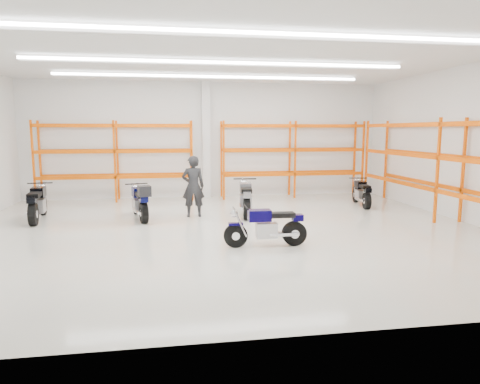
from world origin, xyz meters
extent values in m
plane|color=beige|center=(0.00, 0.00, 0.00)|extent=(14.00, 14.00, 0.00)
cube|color=white|center=(0.00, 6.00, 2.25)|extent=(14.00, 0.02, 4.50)
cube|color=white|center=(0.00, -6.00, 2.25)|extent=(14.00, 0.02, 4.50)
cube|color=white|center=(7.00, 0.00, 2.25)|extent=(0.02, 12.00, 4.50)
cube|color=white|center=(0.00, 0.00, 4.50)|extent=(14.00, 12.00, 0.02)
cube|color=white|center=(0.00, -3.00, 4.40)|extent=(10.00, 0.22, 0.10)
cube|color=white|center=(0.00, 0.50, 4.40)|extent=(10.00, 0.22, 0.10)
cube|color=white|center=(0.00, 3.50, 4.40)|extent=(10.00, 0.22, 0.10)
cylinder|color=black|center=(0.05, -1.68, 0.27)|extent=(0.55, 0.12, 0.55)
cylinder|color=black|center=(1.41, -1.72, 0.28)|extent=(0.57, 0.18, 0.56)
cylinder|color=silver|center=(0.05, -1.68, 0.27)|extent=(0.19, 0.13, 0.18)
cylinder|color=silver|center=(1.41, -1.72, 0.28)|extent=(0.20, 0.19, 0.20)
cube|color=#08033B|center=(0.05, -1.68, 0.55)|extent=(0.33, 0.14, 0.05)
cube|color=#B7B7BC|center=(0.76, -1.70, 0.38)|extent=(0.48, 0.34, 0.35)
cube|color=#A5A5AA|center=(1.10, -1.71, 0.29)|extent=(0.64, 0.13, 0.07)
cube|color=#08033B|center=(0.59, -1.70, 0.73)|extent=(0.52, 0.32, 0.25)
cube|color=black|center=(1.10, -1.71, 0.73)|extent=(0.61, 0.29, 0.11)
cube|color=#08033B|center=(1.49, -1.72, 0.65)|extent=(0.24, 0.21, 0.15)
cylinder|color=black|center=(0.28, -1.69, 0.93)|extent=(0.05, 0.64, 0.03)
sphere|color=silver|center=(0.01, -1.68, 0.78)|extent=(0.17, 0.17, 0.17)
cylinder|color=silver|center=(1.14, -1.86, 0.29)|extent=(0.68, 0.10, 0.08)
cylinder|color=black|center=(-5.36, 2.96, 0.31)|extent=(0.19, 0.63, 0.62)
cylinder|color=black|center=(-5.19, 1.43, 0.32)|extent=(0.25, 0.65, 0.64)
cylinder|color=silver|center=(-5.36, 2.96, 0.31)|extent=(0.16, 0.22, 0.21)
cylinder|color=silver|center=(-5.19, 1.43, 0.32)|extent=(0.23, 0.25, 0.23)
cube|color=black|center=(-5.36, 2.96, 0.62)|extent=(0.19, 0.38, 0.06)
cube|color=#B7B7BC|center=(-5.27, 2.16, 0.43)|extent=(0.42, 0.57, 0.39)
cube|color=#A5A5AA|center=(-5.23, 1.77, 0.33)|extent=(0.20, 0.73, 0.08)
cube|color=black|center=(-5.29, 2.35, 0.82)|extent=(0.41, 0.61, 0.29)
cube|color=black|center=(-5.23, 1.77, 0.82)|extent=(0.38, 0.71, 0.12)
cube|color=black|center=(-5.19, 1.35, 0.74)|extent=(0.25, 0.29, 0.16)
cylinder|color=black|center=(-5.33, 2.69, 1.05)|extent=(0.72, 0.11, 0.04)
sphere|color=silver|center=(-5.36, 3.00, 0.88)|extent=(0.19, 0.19, 0.19)
cylinder|color=silver|center=(-5.39, 1.72, 0.33)|extent=(0.17, 0.77, 0.09)
cylinder|color=black|center=(-2.51, 2.69, 0.29)|extent=(0.25, 0.60, 0.59)
cylinder|color=black|center=(-2.17, 1.26, 0.30)|extent=(0.31, 0.63, 0.61)
cylinder|color=silver|center=(-2.51, 2.69, 0.29)|extent=(0.18, 0.22, 0.20)
cylinder|color=silver|center=(-2.17, 1.26, 0.30)|extent=(0.24, 0.25, 0.22)
cube|color=#080B3F|center=(-2.51, 2.69, 0.59)|extent=(0.22, 0.38, 0.06)
cube|color=#B7B7BC|center=(-2.33, 1.95, 0.41)|extent=(0.46, 0.58, 0.37)
cube|color=#A5A5AA|center=(-2.24, 1.59, 0.31)|extent=(0.27, 0.69, 0.08)
cube|color=#080B3F|center=(-2.37, 2.12, 0.78)|extent=(0.45, 0.61, 0.27)
cube|color=black|center=(-2.24, 1.59, 0.78)|extent=(0.43, 0.70, 0.12)
cube|color=#080B3F|center=(-2.15, 1.19, 0.70)|extent=(0.27, 0.30, 0.16)
cylinder|color=black|center=(-2.45, 2.44, 1.00)|extent=(0.67, 0.19, 0.04)
sphere|color=silver|center=(-2.52, 2.73, 0.84)|extent=(0.19, 0.19, 0.19)
cylinder|color=silver|center=(-2.39, 1.51, 0.31)|extent=(0.26, 0.73, 0.09)
cube|color=black|center=(-2.12, 1.07, 0.96)|extent=(0.41, 0.44, 0.29)
cylinder|color=black|center=(1.02, 2.85, 0.32)|extent=(0.20, 0.64, 0.63)
cylinder|color=black|center=(0.83, 1.28, 0.33)|extent=(0.27, 0.67, 0.65)
cylinder|color=silver|center=(1.02, 2.85, 0.32)|extent=(0.17, 0.23, 0.21)
cylinder|color=silver|center=(0.83, 1.28, 0.33)|extent=(0.24, 0.26, 0.23)
cube|color=#96969C|center=(1.02, 2.85, 0.63)|extent=(0.20, 0.40, 0.06)
cube|color=#B7B7BC|center=(0.92, 2.04, 0.44)|extent=(0.44, 0.59, 0.40)
cube|color=#A5A5AA|center=(0.87, 1.64, 0.34)|extent=(0.22, 0.75, 0.08)
cube|color=#96969C|center=(0.95, 2.23, 0.84)|extent=(0.43, 0.63, 0.30)
cube|color=black|center=(0.87, 1.64, 0.84)|extent=(0.40, 0.73, 0.13)
cube|color=#96969C|center=(0.82, 1.20, 0.76)|extent=(0.26, 0.30, 0.17)
cylinder|color=black|center=(0.99, 2.58, 1.08)|extent=(0.74, 0.13, 0.04)
sphere|color=silver|center=(1.03, 2.90, 0.91)|extent=(0.20, 0.20, 0.20)
cylinder|color=silver|center=(0.70, 1.62, 0.34)|extent=(0.19, 0.80, 0.09)
cylinder|color=black|center=(5.32, 3.68, 0.27)|extent=(0.19, 0.56, 0.55)
cylinder|color=black|center=(5.11, 2.32, 0.28)|extent=(0.25, 0.58, 0.57)
cylinder|color=silver|center=(5.32, 3.68, 0.27)|extent=(0.15, 0.20, 0.18)
cylinder|color=silver|center=(5.11, 2.32, 0.28)|extent=(0.21, 0.23, 0.20)
cube|color=black|center=(5.32, 3.68, 0.55)|extent=(0.19, 0.35, 0.05)
cube|color=#B7B7BC|center=(5.21, 2.97, 0.38)|extent=(0.40, 0.52, 0.35)
cube|color=#A5A5AA|center=(5.16, 2.63, 0.29)|extent=(0.21, 0.65, 0.07)
cube|color=black|center=(5.24, 3.13, 0.73)|extent=(0.39, 0.55, 0.26)
cube|color=black|center=(5.16, 2.63, 0.73)|extent=(0.36, 0.64, 0.11)
cube|color=black|center=(5.10, 2.25, 0.66)|extent=(0.24, 0.27, 0.15)
cylinder|color=black|center=(5.29, 3.44, 0.93)|extent=(0.64, 0.13, 0.03)
sphere|color=silver|center=(5.33, 3.71, 0.79)|extent=(0.17, 0.17, 0.17)
cylinder|color=silver|center=(5.01, 2.62, 0.29)|extent=(0.19, 0.69, 0.08)
imported|color=black|center=(-0.72, 1.99, 0.94)|extent=(0.69, 0.46, 1.88)
cube|color=white|center=(0.00, 5.82, 2.25)|extent=(0.32, 0.32, 4.50)
cube|color=#FF6908|center=(-6.20, 5.88, 1.50)|extent=(0.07, 0.07, 3.00)
cube|color=#FF6908|center=(-6.20, 5.08, 1.50)|extent=(0.07, 0.07, 3.00)
cube|color=#FF6908|center=(-3.40, 5.88, 1.50)|extent=(0.07, 0.07, 3.00)
cube|color=#FF6908|center=(-3.40, 5.08, 1.50)|extent=(0.07, 0.07, 3.00)
cube|color=#FF6908|center=(-0.60, 5.88, 1.50)|extent=(0.07, 0.07, 3.00)
cube|color=#FF6908|center=(-0.60, 5.08, 1.50)|extent=(0.07, 0.07, 3.00)
cube|color=#FF6908|center=(-3.40, 5.88, 0.94)|extent=(5.60, 0.07, 0.12)
cube|color=#FF6908|center=(-3.40, 5.08, 0.94)|extent=(5.60, 0.07, 0.12)
cube|color=#FF6908|center=(-3.40, 5.88, 1.88)|extent=(5.60, 0.07, 0.12)
cube|color=#FF6908|center=(-3.40, 5.08, 1.88)|extent=(5.60, 0.07, 0.12)
cube|color=#FF6908|center=(-3.40, 5.88, 2.81)|extent=(5.60, 0.07, 0.12)
cube|color=#FF6908|center=(-3.40, 5.08, 2.81)|extent=(5.60, 0.07, 0.12)
cube|color=#FF6908|center=(0.60, 5.88, 1.50)|extent=(0.07, 0.07, 3.00)
cube|color=#FF6908|center=(0.60, 5.08, 1.50)|extent=(0.07, 0.07, 3.00)
cube|color=#FF6908|center=(3.40, 5.88, 1.50)|extent=(0.07, 0.07, 3.00)
cube|color=#FF6908|center=(3.40, 5.08, 1.50)|extent=(0.07, 0.07, 3.00)
cube|color=#FF6908|center=(6.20, 5.88, 1.50)|extent=(0.07, 0.07, 3.00)
cube|color=#FF6908|center=(6.20, 5.08, 1.50)|extent=(0.07, 0.07, 3.00)
cube|color=#FF6908|center=(3.40, 5.88, 0.94)|extent=(5.60, 0.07, 0.12)
cube|color=#FF6908|center=(3.40, 5.08, 0.94)|extent=(5.60, 0.07, 0.12)
cube|color=#FF6908|center=(3.40, 5.88, 1.88)|extent=(5.60, 0.07, 0.12)
cube|color=#FF6908|center=(3.40, 5.08, 1.88)|extent=(5.60, 0.07, 0.12)
cube|color=#FF6908|center=(3.40, 5.88, 2.81)|extent=(5.60, 0.07, 0.12)
cube|color=#FF6908|center=(3.40, 5.08, 2.81)|extent=(5.60, 0.07, 0.12)
cube|color=#FF6908|center=(6.88, 0.00, 1.50)|extent=(0.07, 0.07, 3.00)
cube|color=#FF6908|center=(6.08, 0.00, 1.50)|extent=(0.07, 0.07, 3.00)
cube|color=#FF6908|center=(6.88, 4.50, 1.50)|extent=(0.07, 0.07, 3.00)
cube|color=#FF6908|center=(6.08, 4.50, 1.50)|extent=(0.07, 0.07, 3.00)
cube|color=#FF6908|center=(6.88, 0.00, 0.94)|extent=(0.07, 9.00, 0.12)
cube|color=#FF6908|center=(6.08, 0.00, 0.94)|extent=(0.07, 9.00, 0.12)
cube|color=#FF6908|center=(6.88, 0.00, 1.88)|extent=(0.07, 9.00, 0.12)
cube|color=#FF6908|center=(6.08, 0.00, 1.88)|extent=(0.07, 9.00, 0.12)
cube|color=#FF6908|center=(6.88, 0.00, 2.81)|extent=(0.07, 9.00, 0.12)
cube|color=#FF6908|center=(6.08, 0.00, 2.81)|extent=(0.07, 9.00, 0.12)
camera|label=1|loc=(-1.34, -11.02, 2.64)|focal=32.00mm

